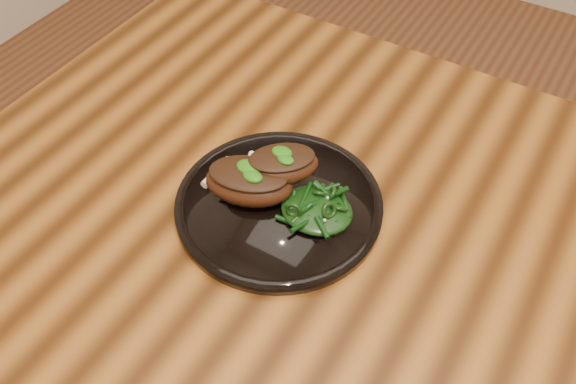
% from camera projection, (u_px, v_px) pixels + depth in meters
% --- Properties ---
extents(desk, '(1.60, 0.80, 0.75)m').
position_uv_depth(desk, '(513.00, 341.00, 0.81)').
color(desk, '#351906').
rests_on(desk, ground).
extents(plate, '(0.27, 0.27, 0.02)m').
position_uv_depth(plate, '(279.00, 205.00, 0.84)').
color(plate, black).
rests_on(plate, desk).
extents(lamb_chop_front, '(0.13, 0.11, 0.05)m').
position_uv_depth(lamb_chop_front, '(249.00, 181.00, 0.83)').
color(lamb_chop_front, '#3B1A0B').
rests_on(lamb_chop_front, plate).
extents(lamb_chop_back, '(0.11, 0.11, 0.04)m').
position_uv_depth(lamb_chop_back, '(281.00, 164.00, 0.83)').
color(lamb_chop_back, '#3B1A0B').
rests_on(lamb_chop_back, plate).
extents(herb_smear, '(0.08, 0.05, 0.00)m').
position_uv_depth(herb_smear, '(280.00, 164.00, 0.88)').
color(herb_smear, '#144E08').
rests_on(herb_smear, plate).
extents(greens_heap, '(0.09, 0.09, 0.04)m').
position_uv_depth(greens_heap, '(317.00, 207.00, 0.81)').
color(greens_heap, black).
rests_on(greens_heap, plate).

